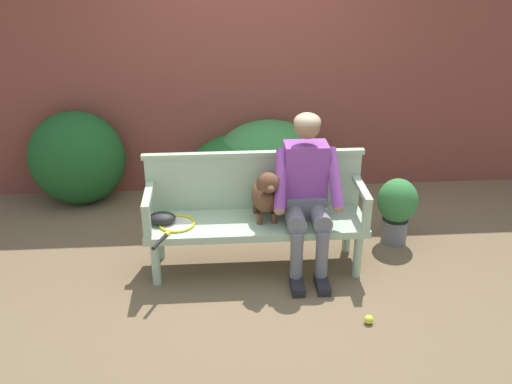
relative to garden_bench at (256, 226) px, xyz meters
The scene contains 15 objects.
ground_plane 0.38m from the garden_bench, ahead, with size 40.00×40.00×0.00m, color brown.
brick_garden_fence 1.89m from the garden_bench, 90.00° to the left, with size 8.00×0.30×2.30m, color brown.
hedge_bush_far_right 1.34m from the garden_bench, 80.27° to the left, with size 1.12×0.84×0.83m, color #337538.
hedge_bush_far_left 1.32m from the garden_bench, 90.58° to the left, with size 1.15×1.05×0.67m, color #1E5B23.
hedge_bush_mid_right 2.17m from the garden_bench, 141.24° to the left, with size 0.95×0.73×0.96m, color #194C1E.
garden_bench is the anchor object (origin of this frame).
bench_backrest 0.39m from the garden_bench, 90.00° to the left, with size 1.81×0.06×0.50m.
bench_armrest_left_end 0.89m from the garden_bench, behind, with size 0.06×0.52×0.28m.
bench_armrest_right_end 0.89m from the garden_bench, ahead, with size 0.06×0.52×0.28m.
person_seated 0.52m from the garden_bench, ahead, with size 0.56×0.66×1.31m.
dog_on_bench 0.30m from the garden_bench, ahead, with size 0.24×0.46×0.46m.
tennis_racket 0.65m from the garden_bench, behind, with size 0.38×0.58×0.03m.
baseball_glove 0.76m from the garden_bench, behind, with size 0.22×0.17×0.09m, color black.
tennis_ball 1.17m from the garden_bench, 47.28° to the right, with size 0.07×0.07×0.07m, color #CCDB33.
potted_plant 1.31m from the garden_bench, 14.59° to the left, with size 0.35×0.35×0.61m.
Camera 1 is at (-0.30, -4.17, 2.66)m, focal length 41.11 mm.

